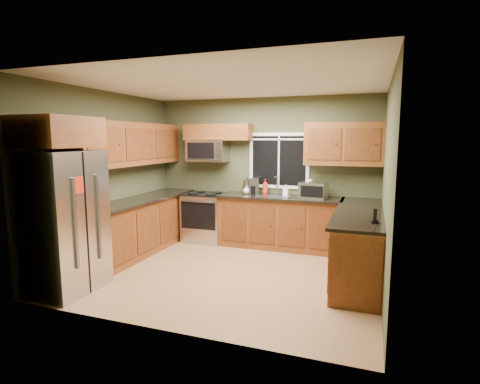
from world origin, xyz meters
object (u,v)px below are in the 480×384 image
Objects in this scene: range at (205,217)px; microwave at (208,150)px; toaster_oven at (313,190)px; kettle at (247,186)px; soap_bottle_a at (265,186)px; cordless_phone at (375,219)px; soap_bottle_b at (286,190)px; paper_towel_roll at (309,187)px; refrigerator at (64,222)px; soap_bottle_c at (246,190)px; coffee_maker at (254,186)px.

microwave is (-0.00, 0.14, 1.26)m from range.
toaster_oven is 1.67× the size of kettle.
soap_bottle_a reaches higher than cordless_phone.
paper_towel_roll is at bearing 12.81° from soap_bottle_b.
cordless_phone is (1.10, -1.92, -0.10)m from paper_towel_roll.
range is 1.29m from soap_bottle_a.
refrigerator is at bearing -103.34° from microwave.
refrigerator is 3.87m from cordless_phone.
range is at bearing 178.87° from toaster_oven.
kettle reaches higher than range.
cordless_phone is at bearing -38.74° from soap_bottle_c.
coffee_maker is (0.92, 0.17, 0.61)m from range.
coffee_maker is 0.20m from soap_bottle_a.
cordless_phone is (2.23, -1.79, -0.02)m from soap_bottle_c.
soap_bottle_a is (1.12, 0.23, 0.61)m from range.
kettle is at bearing -171.50° from soap_bottle_a.
cordless_phone is (0.99, -1.67, -0.09)m from toaster_oven.
soap_bottle_b is at bearing -4.65° from kettle.
refrigerator is 6.23× the size of coffee_maker.
soap_bottle_b is at bearing -167.19° from paper_towel_roll.
kettle is 1.15m from paper_towel_roll.
microwave is 2.63× the size of coffee_maker.
soap_bottle_b is (2.22, 2.89, 0.14)m from refrigerator.
soap_bottle_b is (0.41, -0.11, -0.04)m from soap_bottle_a.
microwave reaches higher than range.
toaster_oven reaches higher than soap_bottle_c.
toaster_oven is 1.14m from coffee_maker.
refrigerator reaches higher than soap_bottle_c.
coffee_maker is at bearing -4.38° from kettle.
range is 2.79× the size of paper_towel_roll.
microwave is at bearing 179.38° from soap_bottle_b.
toaster_oven is 1.44× the size of paper_towel_roll.
toaster_oven is at bearing 44.97° from refrigerator.
paper_towel_roll reaches higher than soap_bottle_c.
soap_bottle_b is 2.36m from cordless_phone.
coffee_maker and kettle have the same top height.
coffee_maker is (1.61, 2.94, 0.17)m from refrigerator.
range is 6.20× the size of soap_bottle_c.
soap_bottle_c is at bearing 5.81° from range.
coffee_maker is 0.14m from kettle.
paper_towel_roll reaches higher than range.
paper_towel_roll reaches higher than toaster_oven.
microwave is 2.62× the size of kettle.
toaster_oven is at bearing -9.93° from kettle.
kettle is (-0.14, 0.01, -0.00)m from coffee_maker.
soap_bottle_b is at bearing 52.47° from refrigerator.
paper_towel_roll is at bearing 2.20° from microwave.
soap_bottle_b is at bearing 3.00° from soap_bottle_c.
toaster_oven is at bearing 120.62° from cordless_phone.
microwave is at bearing 90.02° from range.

